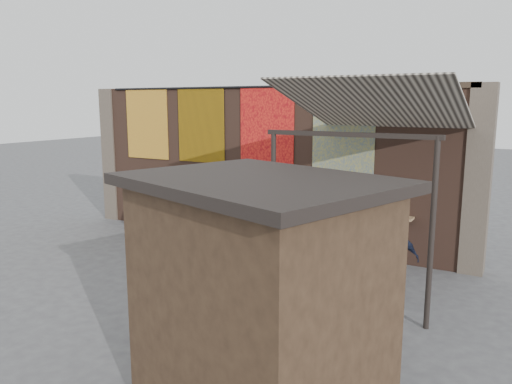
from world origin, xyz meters
TOP-DOWN VIEW (x-y plane):
  - ground at (0.00, 0.00)m, footprint 70.00×70.00m
  - brick_wall at (0.00, 2.70)m, footprint 10.00×0.40m
  - pier_left at (-5.20, 2.70)m, footprint 0.50×0.50m
  - pier_right at (5.20, 2.70)m, footprint 0.50×0.50m
  - eating_counter at (0.00, 2.33)m, footprint 8.00×0.32m
  - shelf_box at (1.56, 2.30)m, footprint 0.64×0.30m
  - tapestry_redgold at (-3.60, 2.48)m, footprint 1.50×0.02m
  - tapestry_sun at (-1.70, 2.48)m, footprint 1.50×0.02m
  - tapestry_orange at (0.30, 2.48)m, footprint 1.50×0.02m
  - tapestry_multi at (2.30, 2.48)m, footprint 1.50×0.02m
  - hang_rail at (0.00, 2.47)m, footprint 9.50×0.06m
  - scooter_stool_0 at (-2.42, 1.98)m, footprint 0.35×0.77m
  - scooter_stool_1 at (-1.82, 1.99)m, footprint 0.36×0.81m
  - scooter_stool_2 at (-1.27, 1.97)m, footprint 0.36×0.80m
  - scooter_stool_3 at (-0.77, 1.99)m, footprint 0.32×0.71m
  - scooter_stool_4 at (-0.21, 2.03)m, footprint 0.37×0.83m
  - scooter_stool_5 at (0.41, 1.97)m, footprint 0.40×0.88m
  - scooter_stool_6 at (0.98, 1.97)m, footprint 0.39×0.87m
  - scooter_stool_7 at (1.57, 1.97)m, footprint 0.36×0.80m
  - scooter_stool_8 at (2.13, 2.02)m, footprint 0.39×0.88m
  - scooter_stool_9 at (2.64, 1.96)m, footprint 0.38×0.84m
  - diner_left at (-1.61, 2.00)m, footprint 0.67×0.53m
  - diner_right at (-2.85, 1.50)m, footprint 0.82×0.67m
  - shopper_navy at (4.10, 0.25)m, footprint 1.02×0.73m
  - shopper_grey at (3.21, -0.93)m, footprint 1.05×0.67m
  - shopper_tan at (2.19, 1.22)m, footprint 0.83×0.67m
  - market_stall at (3.67, -3.96)m, footprint 2.95×2.55m
  - stall_roof at (3.67, -3.96)m, footprint 3.32×2.91m
  - stall_sign at (3.97, -3.04)m, footprint 1.15×0.41m
  - stall_shelf at (3.97, -3.04)m, footprint 2.00×0.74m
  - awning_canvas at (3.50, 0.90)m, footprint 3.20×3.28m
  - awning_ledger at (3.50, 2.49)m, footprint 3.30×0.08m
  - awning_header at (3.50, -0.60)m, footprint 3.00×0.08m
  - awning_post_left at (2.10, -0.60)m, footprint 0.09×0.09m
  - awning_post_right at (4.90, -0.60)m, footprint 0.09×0.09m

SIDE VIEW (x-z plane):
  - ground at x=0.00m, z-range 0.00..0.00m
  - scooter_stool_3 at x=-0.77m, z-range 0.00..0.68m
  - scooter_stool_0 at x=-2.42m, z-range 0.00..0.73m
  - scooter_stool_7 at x=1.57m, z-range 0.00..0.76m
  - scooter_stool_2 at x=-1.27m, z-range 0.00..0.76m
  - scooter_stool_1 at x=-1.82m, z-range 0.00..0.77m
  - scooter_stool_4 at x=-0.21m, z-range 0.00..0.79m
  - scooter_stool_9 at x=2.64m, z-range 0.00..0.80m
  - scooter_stool_6 at x=0.98m, z-range 0.00..0.82m
  - scooter_stool_8 at x=2.13m, z-range 0.00..0.83m
  - scooter_stool_5 at x=0.41m, z-range 0.00..0.84m
  - shopper_tan at x=2.19m, z-range 0.00..1.46m
  - shopper_grey at x=3.21m, z-range 0.00..1.55m
  - diner_right at x=-2.85m, z-range 0.00..1.57m
  - shopper_navy at x=4.10m, z-range 0.00..1.60m
  - diner_left at x=-1.61m, z-range 0.00..1.61m
  - stall_shelf at x=3.97m, z-range 0.96..1.02m
  - eating_counter at x=0.00m, z-range 1.08..1.12m
  - shelf_box at x=1.56m, z-range 1.12..1.38m
  - market_stall at x=3.67m, z-range 0.00..2.70m
  - awning_post_left at x=2.10m, z-range 0.00..3.10m
  - awning_post_right at x=4.90m, z-range 0.00..3.10m
  - stall_sign at x=3.97m, z-range 1.71..2.21m
  - brick_wall at x=0.00m, z-range 0.00..4.00m
  - pier_left at x=-5.20m, z-range 0.00..4.00m
  - pier_right at x=5.20m, z-range 0.00..4.00m
  - stall_roof at x=3.67m, z-range 2.70..2.82m
  - tapestry_redgold at x=-3.60m, z-range 2.00..4.00m
  - tapestry_sun at x=-1.70m, z-range 2.00..4.00m
  - tapestry_orange at x=0.30m, z-range 2.00..4.00m
  - tapestry_multi at x=2.30m, z-range 2.00..4.00m
  - awning_header at x=3.50m, z-range 3.04..3.12m
  - awning_canvas at x=3.50m, z-range 3.07..4.03m
  - awning_ledger at x=3.50m, z-range 3.89..4.01m
  - hang_rail at x=0.00m, z-range 3.95..4.01m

